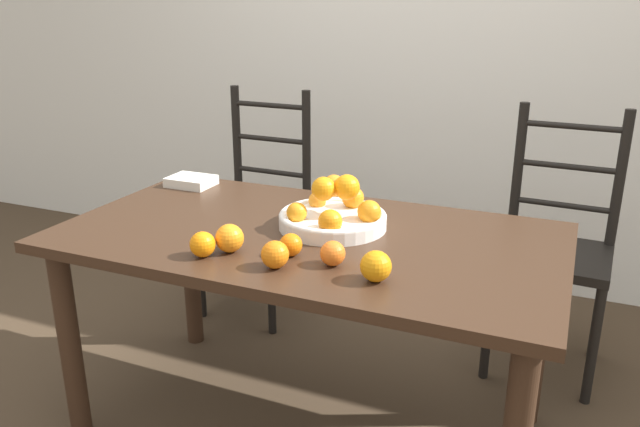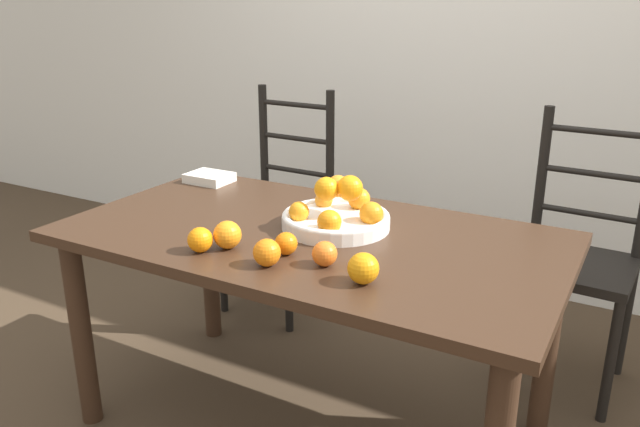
{
  "view_description": "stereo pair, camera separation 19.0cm",
  "coord_description": "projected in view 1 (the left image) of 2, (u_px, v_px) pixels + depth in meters",
  "views": [
    {
      "loc": [
        0.76,
        -1.68,
        1.43
      ],
      "look_at": [
        0.06,
        -0.03,
        0.81
      ],
      "focal_mm": 35.0,
      "sensor_mm": 36.0,
      "label": 1
    },
    {
      "loc": [
        0.93,
        -1.6,
        1.43
      ],
      "look_at": [
        0.06,
        -0.03,
        0.81
      ],
      "focal_mm": 35.0,
      "sensor_mm": 36.0,
      "label": 2
    }
  ],
  "objects": [
    {
      "name": "orange_loose_0",
      "position": [
        275.0,
        255.0,
        1.7
      ],
      "size": [
        0.08,
        0.08,
        0.08
      ],
      "color": "orange",
      "rests_on": "dining_table"
    },
    {
      "name": "orange_loose_1",
      "position": [
        333.0,
        253.0,
        1.71
      ],
      "size": [
        0.07,
        0.07,
        0.07
      ],
      "color": "orange",
      "rests_on": "dining_table"
    },
    {
      "name": "orange_loose_5",
      "position": [
        291.0,
        245.0,
        1.78
      ],
      "size": [
        0.07,
        0.07,
        0.07
      ],
      "color": "orange",
      "rests_on": "dining_table"
    },
    {
      "name": "fruit_bowl",
      "position": [
        334.0,
        214.0,
        2.0
      ],
      "size": [
        0.35,
        0.35,
        0.18
      ],
      "color": "white",
      "rests_on": "dining_table"
    },
    {
      "name": "orange_loose_3",
      "position": [
        230.0,
        238.0,
        1.81
      ],
      "size": [
        0.08,
        0.08,
        0.08
      ],
      "color": "orange",
      "rests_on": "dining_table"
    },
    {
      "name": "ground_plane",
      "position": [
        309.0,
        426.0,
        2.21
      ],
      "size": [
        12.0,
        12.0,
        0.0
      ],
      "primitive_type": "plane",
      "color": "#423323"
    },
    {
      "name": "wall_back",
      "position": [
        431.0,
        28.0,
        3.1
      ],
      "size": [
        8.0,
        0.06,
        2.6
      ],
      "color": "silver",
      "rests_on": "ground_plane"
    },
    {
      "name": "dining_table",
      "position": [
        308.0,
        261.0,
        2.0
      ],
      "size": [
        1.57,
        0.86,
        0.73
      ],
      "color": "#382316",
      "rests_on": "ground_plane"
    },
    {
      "name": "chair_left",
      "position": [
        258.0,
        210.0,
        2.94
      ],
      "size": [
        0.43,
        0.41,
        1.05
      ],
      "rotation": [
        0.0,
        0.0,
        -0.04
      ],
      "color": "black",
      "rests_on": "ground_plane"
    },
    {
      "name": "chair_right",
      "position": [
        554.0,
        252.0,
        2.45
      ],
      "size": [
        0.44,
        0.42,
        1.05
      ],
      "rotation": [
        0.0,
        0.0,
        -0.05
      ],
      "color": "black",
      "rests_on": "ground_plane"
    },
    {
      "name": "book_stack",
      "position": [
        191.0,
        181.0,
        2.46
      ],
      "size": [
        0.17,
        0.14,
        0.04
      ],
      "color": "silver",
      "rests_on": "dining_table"
    },
    {
      "name": "orange_loose_2",
      "position": [
        203.0,
        244.0,
        1.77
      ],
      "size": [
        0.07,
        0.07,
        0.07
      ],
      "color": "orange",
      "rests_on": "dining_table"
    },
    {
      "name": "orange_loose_4",
      "position": [
        376.0,
        266.0,
        1.62
      ],
      "size": [
        0.08,
        0.08,
        0.08
      ],
      "color": "orange",
      "rests_on": "dining_table"
    }
  ]
}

